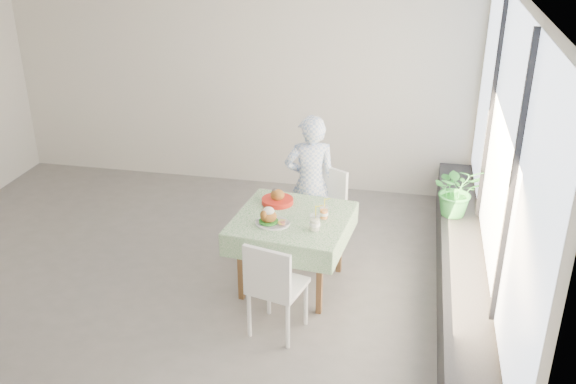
% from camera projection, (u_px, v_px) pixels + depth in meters
% --- Properties ---
extents(floor, '(6.00, 6.00, 0.00)m').
position_uv_depth(floor, '(173.00, 276.00, 6.46)').
color(floor, '#5E5B59').
rests_on(floor, ground).
extents(wall_back, '(6.00, 0.02, 2.80)m').
position_uv_depth(wall_back, '(237.00, 78.00, 8.10)').
color(wall_back, beige).
rests_on(wall_back, ground).
extents(wall_right, '(0.02, 5.00, 2.80)m').
position_uv_depth(wall_right, '(502.00, 172.00, 5.32)').
color(wall_right, beige).
rests_on(wall_right, ground).
extents(window_pane, '(0.01, 4.80, 2.18)m').
position_uv_depth(window_pane, '(503.00, 143.00, 5.22)').
color(window_pane, '#D1E0F9').
rests_on(window_pane, ground).
extents(window_ledge, '(0.40, 4.80, 0.50)m').
position_uv_depth(window_ledge, '(462.00, 286.00, 5.84)').
color(window_ledge, black).
rests_on(window_ledge, ground).
extents(cafe_table, '(1.15, 1.15, 0.74)m').
position_uv_depth(cafe_table, '(292.00, 243.00, 6.14)').
color(cafe_table, brown).
rests_on(cafe_table, ground).
extents(chair_far, '(0.59, 0.59, 0.92)m').
position_uv_depth(chair_far, '(319.00, 228.00, 6.80)').
color(chair_far, white).
rests_on(chair_far, ground).
extents(chair_near, '(0.52, 0.52, 0.91)m').
position_uv_depth(chair_near, '(277.00, 304.00, 5.53)').
color(chair_near, white).
rests_on(chair_near, ground).
extents(diner, '(0.62, 0.49, 1.50)m').
position_uv_depth(diner, '(310.00, 183.00, 6.72)').
color(diner, '#7F9ACC').
rests_on(diner, ground).
extents(main_dish, '(0.33, 0.33, 0.17)m').
position_uv_depth(main_dish, '(270.00, 219.00, 5.87)').
color(main_dish, white).
rests_on(main_dish, cafe_table).
extents(juice_cup_orange, '(0.09, 0.09, 0.24)m').
position_uv_depth(juice_cup_orange, '(324.00, 213.00, 5.97)').
color(juice_cup_orange, white).
rests_on(juice_cup_orange, cafe_table).
extents(juice_cup_lemonade, '(0.10, 0.10, 0.29)m').
position_uv_depth(juice_cup_lemonade, '(315.00, 223.00, 5.76)').
color(juice_cup_lemonade, white).
rests_on(juice_cup_lemonade, cafe_table).
extents(second_dish, '(0.31, 0.31, 0.15)m').
position_uv_depth(second_dish, '(277.00, 199.00, 6.28)').
color(second_dish, red).
rests_on(second_dish, cafe_table).
extents(potted_plant, '(0.56, 0.51, 0.55)m').
position_uv_depth(potted_plant, '(457.00, 190.00, 6.50)').
color(potted_plant, '#2C8438').
rests_on(potted_plant, window_ledge).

